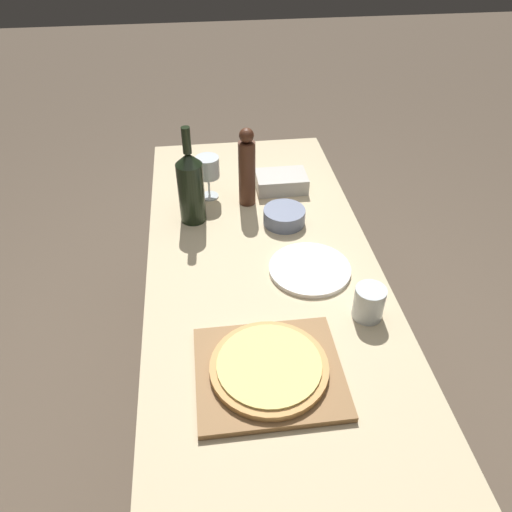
{
  "coord_description": "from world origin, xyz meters",
  "views": [
    {
      "loc": [
        -0.17,
        -1.13,
        1.74
      ],
      "look_at": [
        -0.03,
        -0.0,
        0.82
      ],
      "focal_mm": 35.0,
      "sensor_mm": 36.0,
      "label": 1
    }
  ],
  "objects_px": {
    "pizza": "(269,367)",
    "small_bowl": "(284,216)",
    "wine_bottle": "(191,186)",
    "wine_glass": "(208,168)",
    "pepper_mill": "(247,169)"
  },
  "relations": [
    {
      "from": "pizza",
      "to": "pepper_mill",
      "type": "relative_size",
      "value": 1.0
    },
    {
      "from": "pizza",
      "to": "wine_bottle",
      "type": "distance_m",
      "value": 0.71
    },
    {
      "from": "wine_bottle",
      "to": "pizza",
      "type": "bearing_deg",
      "value": -76.76
    },
    {
      "from": "pepper_mill",
      "to": "wine_glass",
      "type": "relative_size",
      "value": 1.79
    },
    {
      "from": "small_bowl",
      "to": "wine_glass",
      "type": "bearing_deg",
      "value": 140.89
    },
    {
      "from": "small_bowl",
      "to": "pepper_mill",
      "type": "bearing_deg",
      "value": 127.77
    },
    {
      "from": "wine_bottle",
      "to": "wine_glass",
      "type": "relative_size",
      "value": 2.11
    },
    {
      "from": "wine_bottle",
      "to": "wine_glass",
      "type": "bearing_deg",
      "value": 65.79
    },
    {
      "from": "wine_bottle",
      "to": "pepper_mill",
      "type": "relative_size",
      "value": 1.18
    },
    {
      "from": "pizza",
      "to": "small_bowl",
      "type": "xyz_separation_m",
      "value": [
        0.14,
        0.62,
        -0.0
      ]
    },
    {
      "from": "wine_glass",
      "to": "small_bowl",
      "type": "relative_size",
      "value": 1.13
    },
    {
      "from": "wine_bottle",
      "to": "wine_glass",
      "type": "height_order",
      "value": "wine_bottle"
    },
    {
      "from": "pizza",
      "to": "wine_bottle",
      "type": "bearing_deg",
      "value": 103.24
    },
    {
      "from": "pepper_mill",
      "to": "small_bowl",
      "type": "distance_m",
      "value": 0.21
    },
    {
      "from": "wine_bottle",
      "to": "small_bowl",
      "type": "distance_m",
      "value": 0.33
    }
  ]
}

